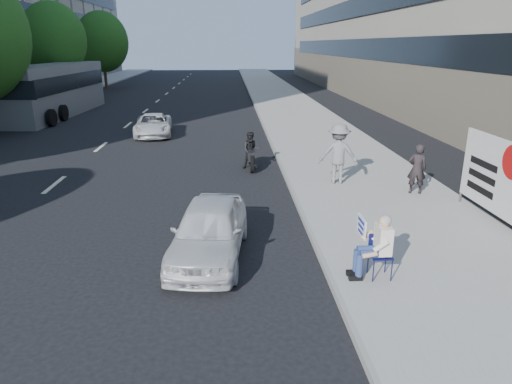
{
  "coord_description": "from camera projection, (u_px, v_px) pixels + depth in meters",
  "views": [
    {
      "loc": [
        -0.51,
        -7.21,
        4.56
      ],
      "look_at": [
        0.09,
        3.06,
        1.22
      ],
      "focal_mm": 32.0,
      "sensor_mm": 36.0,
      "label": 1
    }
  ],
  "objects": [
    {
      "name": "tree_far_d",
      "position": [
        53.0,
        39.0,
        34.48
      ],
      "size": [
        4.8,
        4.8,
        7.65
      ],
      "color": "#382616",
      "rests_on": "ground"
    },
    {
      "name": "near_sidewalk",
      "position": [
        304.0,
        122.0,
        27.47
      ],
      "size": [
        5.0,
        120.0,
        0.15
      ],
      "primitive_type": "cube",
      "color": "gray",
      "rests_on": "ground"
    },
    {
      "name": "jogger",
      "position": [
        338.0,
        154.0,
        14.92
      ],
      "size": [
        1.4,
        0.97,
        1.98
      ],
      "primitive_type": "imported",
      "rotation": [
        0.0,
        0.0,
        2.94
      ],
      "color": "slate",
      "rests_on": "near_sidewalk"
    },
    {
      "name": "bus",
      "position": [
        55.0,
        90.0,
        30.16
      ],
      "size": [
        3.24,
        12.18,
        3.3
      ],
      "rotation": [
        0.0,
        0.0,
        -0.06
      ],
      "color": "slate",
      "rests_on": "ground"
    },
    {
      "name": "ground",
      "position": [
        261.0,
        308.0,
        8.28
      ],
      "size": [
        160.0,
        160.0,
        0.0
      ],
      "primitive_type": "plane",
      "color": "black",
      "rests_on": "ground"
    },
    {
      "name": "pedestrian_woman",
      "position": [
        417.0,
        169.0,
        13.92
      ],
      "size": [
        0.63,
        0.49,
        1.55
      ],
      "primitive_type": "imported",
      "rotation": [
        0.0,
        0.0,
        2.92
      ],
      "color": "black",
      "rests_on": "near_sidewalk"
    },
    {
      "name": "protest_banner",
      "position": [
        494.0,
        175.0,
        11.56
      ],
      "size": [
        0.08,
        3.06,
        2.2
      ],
      "color": "#4C4C4C",
      "rests_on": "near_sidewalk"
    },
    {
      "name": "white_sedan_far",
      "position": [
        153.0,
        125.0,
        23.71
      ],
      "size": [
        2.21,
        4.13,
        1.1
      ],
      "primitive_type": "imported",
      "rotation": [
        0.0,
        0.0,
        0.1
      ],
      "color": "silver",
      "rests_on": "ground"
    },
    {
      "name": "white_sedan_near",
      "position": [
        209.0,
        230.0,
        10.09
      ],
      "size": [
        1.94,
        3.9,
        1.28
      ],
      "primitive_type": "imported",
      "rotation": [
        0.0,
        0.0,
        -0.12
      ],
      "color": "silver",
      "rests_on": "ground"
    },
    {
      "name": "motorcycle",
      "position": [
        251.0,
        152.0,
        17.36
      ],
      "size": [
        0.71,
        2.04,
        1.42
      ],
      "rotation": [
        0.0,
        0.0,
        -0.04
      ],
      "color": "black",
      "rests_on": "ground"
    },
    {
      "name": "seated_protester",
      "position": [
        376.0,
        243.0,
        8.87
      ],
      "size": [
        0.83,
        1.12,
        1.31
      ],
      "color": "#121452",
      "rests_on": "near_sidewalk"
    },
    {
      "name": "tree_far_e",
      "position": [
        102.0,
        42.0,
        47.8
      ],
      "size": [
        5.4,
        5.4,
        7.89
      ],
      "color": "#382616",
      "rests_on": "ground"
    }
  ]
}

